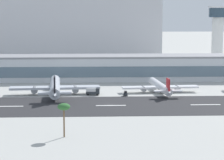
{
  "coord_description": "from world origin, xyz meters",
  "views": [
    {
      "loc": [
        -7.69,
        -199.54,
        37.65
      ],
      "look_at": [
        2.28,
        26.13,
        6.33
      ],
      "focal_mm": 80.6,
      "sensor_mm": 36.0,
      "label": 1
    }
  ],
  "objects_px": {
    "terminal_building": "(107,68)",
    "airliner_red_tail_gate_2": "(161,87)",
    "distant_hotel_block": "(63,28)",
    "control_tower": "(218,32)",
    "airliner_black_tail_gate_1": "(55,87)",
    "service_box_truck_1": "(93,91)",
    "palm_tree_1": "(64,108)",
    "service_baggage_tug_0": "(125,94)"
  },
  "relations": [
    {
      "from": "airliner_red_tail_gate_2",
      "to": "distant_hotel_block",
      "type": "bearing_deg",
      "value": 14.66
    },
    {
      "from": "terminal_building",
      "to": "service_baggage_tug_0",
      "type": "relative_size",
      "value": 45.64
    },
    {
      "from": "distant_hotel_block",
      "to": "terminal_building",
      "type": "bearing_deg",
      "value": -74.96
    },
    {
      "from": "airliner_black_tail_gate_1",
      "to": "service_box_truck_1",
      "type": "xyz_separation_m",
      "value": [
        17.05,
        -1.66,
        -1.66
      ]
    },
    {
      "from": "control_tower",
      "to": "distant_hotel_block",
      "type": "distance_m",
      "value": 121.15
    },
    {
      "from": "service_baggage_tug_0",
      "to": "palm_tree_1",
      "type": "xyz_separation_m",
      "value": [
        -23.57,
        -72.34,
        7.92
      ]
    },
    {
      "from": "service_baggage_tug_0",
      "to": "control_tower",
      "type": "bearing_deg",
      "value": -30.67
    },
    {
      "from": "service_box_truck_1",
      "to": "control_tower",
      "type": "bearing_deg",
      "value": 57.0
    },
    {
      "from": "control_tower",
      "to": "airliner_red_tail_gate_2",
      "type": "xyz_separation_m",
      "value": [
        -48.91,
        -89.64,
        -21.31
      ]
    },
    {
      "from": "control_tower",
      "to": "airliner_black_tail_gate_1",
      "type": "height_order",
      "value": "control_tower"
    },
    {
      "from": "distant_hotel_block",
      "to": "airliner_red_tail_gate_2",
      "type": "distance_m",
      "value": 165.33
    },
    {
      "from": "service_box_truck_1",
      "to": "terminal_building",
      "type": "bearing_deg",
      "value": 88.29
    },
    {
      "from": "distant_hotel_block",
      "to": "airliner_red_tail_gate_2",
      "type": "bearing_deg",
      "value": -71.09
    },
    {
      "from": "distant_hotel_block",
      "to": "control_tower",
      "type": "bearing_deg",
      "value": -32.65
    },
    {
      "from": "terminal_building",
      "to": "airliner_red_tail_gate_2",
      "type": "height_order",
      "value": "terminal_building"
    },
    {
      "from": "service_baggage_tug_0",
      "to": "service_box_truck_1",
      "type": "xyz_separation_m",
      "value": [
        -14.48,
        2.78,
        0.74
      ]
    },
    {
      "from": "terminal_building",
      "to": "airliner_red_tail_gate_2",
      "type": "bearing_deg",
      "value": -62.32
    },
    {
      "from": "control_tower",
      "to": "airliner_red_tail_gate_2",
      "type": "bearing_deg",
      "value": -118.62
    },
    {
      "from": "service_box_truck_1",
      "to": "palm_tree_1",
      "type": "height_order",
      "value": "palm_tree_1"
    },
    {
      "from": "airliner_red_tail_gate_2",
      "to": "palm_tree_1",
      "type": "height_order",
      "value": "palm_tree_1"
    },
    {
      "from": "distant_hotel_block",
      "to": "service_baggage_tug_0",
      "type": "height_order",
      "value": "distant_hotel_block"
    },
    {
      "from": "palm_tree_1",
      "to": "distant_hotel_block",
      "type": "bearing_deg",
      "value": 93.09
    },
    {
      "from": "airliner_black_tail_gate_1",
      "to": "service_box_truck_1",
      "type": "distance_m",
      "value": 17.21
    },
    {
      "from": "palm_tree_1",
      "to": "airliner_red_tail_gate_2",
      "type": "bearing_deg",
      "value": 63.39
    },
    {
      "from": "control_tower",
      "to": "distant_hotel_block",
      "type": "xyz_separation_m",
      "value": [
        -102.0,
        65.36,
        0.78
      ]
    },
    {
      "from": "terminal_building",
      "to": "airliner_red_tail_gate_2",
      "type": "relative_size",
      "value": 3.64
    },
    {
      "from": "terminal_building",
      "to": "service_baggage_tug_0",
      "type": "height_order",
      "value": "terminal_building"
    },
    {
      "from": "service_box_truck_1",
      "to": "palm_tree_1",
      "type": "distance_m",
      "value": 76.01
    },
    {
      "from": "airliner_black_tail_gate_1",
      "to": "airliner_red_tail_gate_2",
      "type": "bearing_deg",
      "value": -89.12
    },
    {
      "from": "terminal_building",
      "to": "palm_tree_1",
      "type": "relative_size",
      "value": 14.56
    },
    {
      "from": "distant_hotel_block",
      "to": "palm_tree_1",
      "type": "bearing_deg",
      "value": -86.91
    },
    {
      "from": "control_tower",
      "to": "distant_hotel_block",
      "type": "height_order",
      "value": "distant_hotel_block"
    },
    {
      "from": "distant_hotel_block",
      "to": "airliner_red_tail_gate_2",
      "type": "relative_size",
      "value": 3.56
    },
    {
      "from": "airliner_black_tail_gate_1",
      "to": "airliner_red_tail_gate_2",
      "type": "height_order",
      "value": "airliner_black_tail_gate_1"
    },
    {
      "from": "airliner_red_tail_gate_2",
      "to": "service_box_truck_1",
      "type": "xyz_separation_m",
      "value": [
        -31.28,
        -5.44,
        -0.95
      ]
    },
    {
      "from": "control_tower",
      "to": "service_baggage_tug_0",
      "type": "bearing_deg",
      "value": -123.88
    },
    {
      "from": "airliner_black_tail_gate_1",
      "to": "control_tower",
      "type": "bearing_deg",
      "value": -49.74
    },
    {
      "from": "airliner_black_tail_gate_1",
      "to": "palm_tree_1",
      "type": "height_order",
      "value": "airliner_black_tail_gate_1"
    },
    {
      "from": "airliner_black_tail_gate_1",
      "to": "palm_tree_1",
      "type": "relative_size",
      "value": 5.02
    },
    {
      "from": "terminal_building",
      "to": "control_tower",
      "type": "xyz_separation_m",
      "value": [
        72.37,
        44.91,
        17.33
      ]
    },
    {
      "from": "terminal_building",
      "to": "airliner_black_tail_gate_1",
      "type": "height_order",
      "value": "terminal_building"
    },
    {
      "from": "airliner_black_tail_gate_1",
      "to": "service_baggage_tug_0",
      "type": "bearing_deg",
      "value": -101.61
    }
  ]
}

